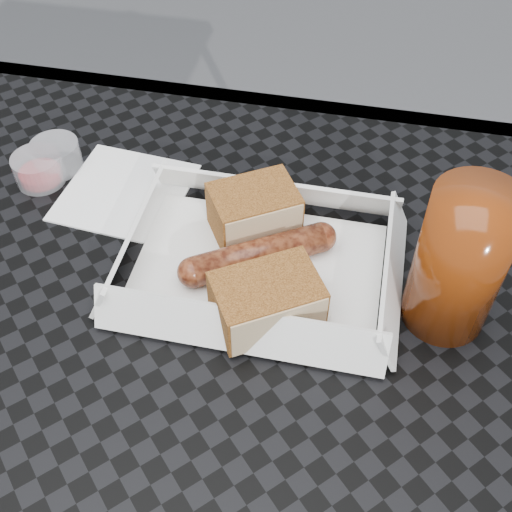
{
  "coord_description": "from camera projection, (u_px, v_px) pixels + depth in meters",
  "views": [
    {
      "loc": [
        0.17,
        -0.24,
        1.19
      ],
      "look_at": [
        0.09,
        0.12,
        0.78
      ],
      "focal_mm": 45.0,
      "sensor_mm": 36.0,
      "label": 1
    }
  ],
  "objects": [
    {
      "name": "patio_table",
      "position": [
        127.0,
        417.0,
        0.57
      ],
      "size": [
        0.8,
        0.8,
        0.74
      ],
      "color": "black",
      "rests_on": "ground"
    },
    {
      "name": "food_tray",
      "position": [
        258.0,
        268.0,
        0.58
      ],
      "size": [
        0.22,
        0.15,
        0.0
      ],
      "primitive_type": "cube",
      "color": "white",
      "rests_on": "patio_table"
    },
    {
      "name": "bratwurst",
      "position": [
        259.0,
        254.0,
        0.57
      ],
      "size": [
        0.13,
        0.09,
        0.03
      ],
      "rotation": [
        0.0,
        0.0,
        0.56
      ],
      "color": "brown",
      "rests_on": "food_tray"
    },
    {
      "name": "bread_near",
      "position": [
        254.0,
        211.0,
        0.59
      ],
      "size": [
        0.09,
        0.09,
        0.05
      ],
      "primitive_type": "cube",
      "rotation": [
        0.0,
        0.0,
        0.56
      ],
      "color": "brown",
      "rests_on": "food_tray"
    },
    {
      "name": "bread_far",
      "position": [
        267.0,
        300.0,
        0.53
      ],
      "size": [
        0.1,
        0.09,
        0.04
      ],
      "primitive_type": "cube",
      "rotation": [
        0.0,
        0.0,
        0.56
      ],
      "color": "brown",
      "rests_on": "food_tray"
    },
    {
      "name": "veg_garnish",
      "position": [
        309.0,
        321.0,
        0.54
      ],
      "size": [
        0.03,
        0.03,
        0.0
      ],
      "color": "#FF400B",
      "rests_on": "food_tray"
    },
    {
      "name": "napkin",
      "position": [
        125.0,
        192.0,
        0.65
      ],
      "size": [
        0.13,
        0.13,
        0.0
      ],
      "primitive_type": "cube",
      "rotation": [
        0.0,
        0.0,
        -0.09
      ],
      "color": "white",
      "rests_on": "patio_table"
    },
    {
      "name": "condiment_cup_sauce",
      "position": [
        39.0,
        169.0,
        0.65
      ],
      "size": [
        0.05,
        0.05,
        0.03
      ],
      "primitive_type": "cylinder",
      "color": "maroon",
      "rests_on": "patio_table"
    },
    {
      "name": "condiment_cup_empty",
      "position": [
        56.0,
        156.0,
        0.66
      ],
      "size": [
        0.05,
        0.05,
        0.03
      ],
      "primitive_type": "cylinder",
      "color": "silver",
      "rests_on": "patio_table"
    },
    {
      "name": "drink_glass",
      "position": [
        460.0,
        262.0,
        0.5
      ],
      "size": [
        0.07,
        0.07,
        0.14
      ],
      "primitive_type": "cylinder",
      "color": "#602308",
      "rests_on": "patio_table"
    }
  ]
}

